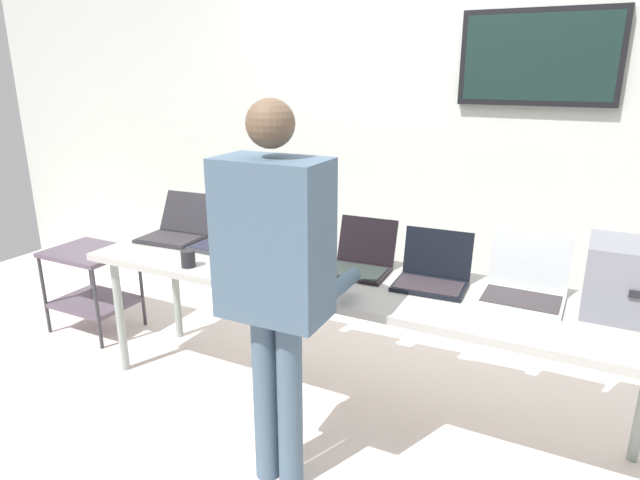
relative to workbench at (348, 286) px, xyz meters
The scene contains 14 objects.
ground 0.75m from the workbench, ahead, with size 8.00×8.00×0.04m, color silver.
back_wall 1.30m from the workbench, 89.18° to the left, with size 8.00×0.11×2.73m.
workbench is the anchor object (origin of this frame).
equipment_box 1.29m from the workbench, ahead, with size 0.37×0.35×0.32m.
laptop_station_0 1.25m from the workbench, behind, with size 0.40×0.42×0.26m.
laptop_station_1 0.87m from the workbench, behind, with size 0.35×0.39×0.24m.
laptop_station_2 0.47m from the workbench, 162.84° to the left, with size 0.40×0.33×0.27m.
laptop_station_3 0.17m from the workbench, 82.01° to the left, with size 0.33×0.35×0.26m.
laptop_station_4 0.44m from the workbench, 13.41° to the left, with size 0.35×0.31×0.26m.
laptop_station_5 0.85m from the workbench, ahead, with size 0.36×0.33×0.28m.
person 0.69m from the workbench, 94.16° to the right, with size 0.45×0.59×1.70m.
coffee_mug 0.87m from the workbench, 163.21° to the right, with size 0.08×0.08×0.09m.
paper_sheet 0.27m from the workbench, 140.10° to the right, with size 0.26×0.33×0.00m.
storage_cart 2.04m from the workbench, behind, with size 0.56×0.44×0.60m.
Camera 1 is at (1.07, -2.39, 1.79)m, focal length 30.67 mm.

